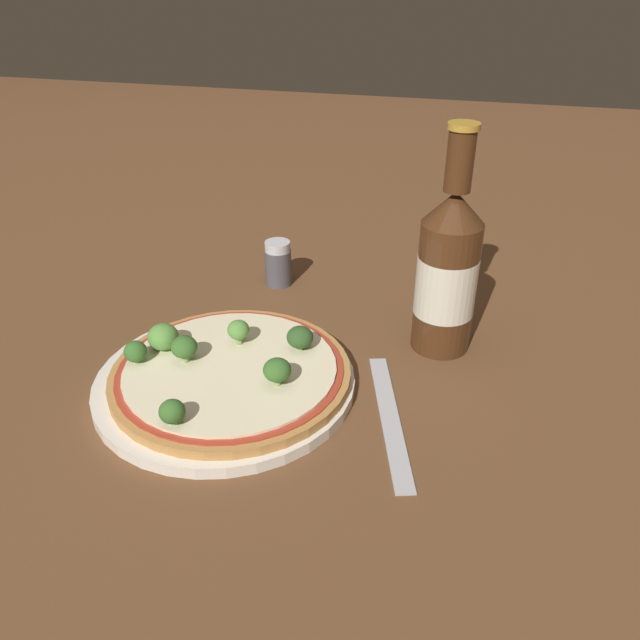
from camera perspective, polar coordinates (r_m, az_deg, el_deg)
name	(u,v)px	position (r m, az deg, el deg)	size (l,w,h in m)	color
ground_plane	(234,374)	(0.67, -7.88, -4.95)	(3.00, 3.00, 0.00)	brown
plate	(227,382)	(0.65, -8.54, -5.60)	(0.26, 0.26, 0.01)	silver
pizza	(231,372)	(0.64, -8.15, -4.71)	(0.24, 0.24, 0.01)	#B77F42
broccoli_floret_0	(277,370)	(0.59, -3.94, -4.60)	(0.03, 0.03, 0.03)	#7A9E5B
broccoli_floret_1	(184,347)	(0.64, -12.31, -2.45)	(0.03, 0.03, 0.03)	#7A9E5B
broccoli_floret_2	(300,337)	(0.65, -1.85, -1.59)	(0.03, 0.03, 0.03)	#7A9E5B
broccoli_floret_3	(172,412)	(0.56, -13.37, -8.16)	(0.02, 0.02, 0.02)	#7A9E5B
broccoli_floret_4	(235,330)	(0.66, -7.75, -0.89)	(0.02, 0.02, 0.03)	#7A9E5B
broccoli_floret_5	(136,352)	(0.65, -16.51, -2.79)	(0.02, 0.02, 0.02)	#7A9E5B
broccoli_floret_6	(163,337)	(0.67, -14.14, -1.51)	(0.03, 0.03, 0.03)	#7A9E5B
beer_bottle	(447,271)	(0.68, 11.56, 4.37)	(0.07, 0.07, 0.25)	#472814
pepper_shaker	(278,263)	(0.83, -3.85, 5.18)	(0.04, 0.04, 0.06)	#4C4C51
fork	(390,417)	(0.61, 6.40, -8.77)	(0.08, 0.19, 0.00)	#B2B2B7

